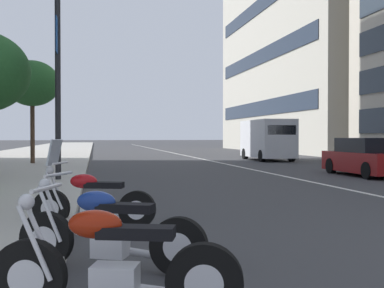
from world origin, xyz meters
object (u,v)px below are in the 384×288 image
object	(u,v)px
street_lamp_with_banners	(68,16)
car_far_down_avenue	(369,158)
motorcycle_under_tarp	(112,268)
motorcycle_mid_row	(108,234)
street_tree_near_plaza_corner	(32,84)
delivery_van_ahead	(267,139)
motorcycle_by_sign_pole	(91,201)

from	to	relation	value
street_lamp_with_banners	car_far_down_avenue	bearing A→B (deg)	-85.55
motorcycle_under_tarp	street_lamp_with_banners	world-z (taller)	street_lamp_with_banners
motorcycle_mid_row	street_tree_near_plaza_corner	distance (m)	20.90
car_far_down_avenue	street_tree_near_plaza_corner	distance (m)	16.63
delivery_van_ahead	street_tree_near_plaza_corner	xyz separation A→B (m)	(-3.08, 13.90, 2.86)
motorcycle_under_tarp	motorcycle_by_sign_pole	xyz separation A→B (m)	(4.09, 0.20, 0.02)
car_far_down_avenue	street_lamp_with_banners	xyz separation A→B (m)	(-0.87, 11.21, 4.67)
motorcycle_by_sign_pole	street_lamp_with_banners	xyz separation A→B (m)	(7.70, 0.77, 4.92)
car_far_down_avenue	motorcycle_under_tarp	bearing A→B (deg)	142.37
motorcycle_mid_row	car_far_down_avenue	world-z (taller)	car_far_down_avenue
motorcycle_by_sign_pole	delivery_van_ahead	bearing A→B (deg)	-100.01
motorcycle_by_sign_pole	delivery_van_ahead	size ratio (longest dim) A/B	0.40
motorcycle_mid_row	street_tree_near_plaza_corner	xyz separation A→B (m)	(20.29, 3.28, 3.81)
motorcycle_under_tarp	motorcycle_mid_row	xyz separation A→B (m)	(1.41, -0.01, -0.00)
car_far_down_avenue	delivery_van_ahead	xyz separation A→B (m)	(12.11, -0.39, 0.68)
motorcycle_by_sign_pole	street_tree_near_plaza_corner	size ratio (longest dim) A/B	0.38
delivery_van_ahead	car_far_down_avenue	bearing A→B (deg)	179.18
car_far_down_avenue	delivery_van_ahead	distance (m)	12.14
motorcycle_under_tarp	street_tree_near_plaza_corner	bearing A→B (deg)	-64.16
motorcycle_mid_row	delivery_van_ahead	xyz separation A→B (m)	(23.37, -10.62, 0.95)
street_tree_near_plaza_corner	motorcycle_by_sign_pole	bearing A→B (deg)	-170.10
motorcycle_mid_row	street_lamp_with_banners	xyz separation A→B (m)	(10.38, 0.98, 4.94)
delivery_van_ahead	motorcycle_mid_row	bearing A→B (deg)	156.58
delivery_van_ahead	street_tree_near_plaza_corner	distance (m)	14.52
delivery_van_ahead	motorcycle_under_tarp	bearing A→B (deg)	157.80
car_far_down_avenue	street_tree_near_plaza_corner	world-z (taller)	street_tree_near_plaza_corner
car_far_down_avenue	delivery_van_ahead	size ratio (longest dim) A/B	0.84
car_far_down_avenue	street_lamp_with_banners	bearing A→B (deg)	95.78
motorcycle_mid_row	motorcycle_by_sign_pole	world-z (taller)	motorcycle_by_sign_pole
car_far_down_avenue	street_tree_near_plaza_corner	xyz separation A→B (m)	(9.03, 13.51, 3.54)
motorcycle_by_sign_pole	car_far_down_avenue	bearing A→B (deg)	-122.98
motorcycle_under_tarp	street_tree_near_plaza_corner	size ratio (longest dim) A/B	0.39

